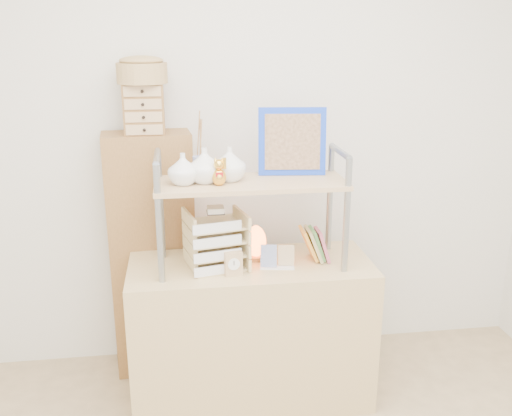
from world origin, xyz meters
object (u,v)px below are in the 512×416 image
Objects in this scene: cabinet at (153,255)px; salt_lamp at (256,242)px; letter_tray at (216,243)px; desk at (251,331)px.

salt_lamp is (0.53, -0.31, 0.17)m from cabinet.
letter_tray reaches higher than salt_lamp.
cabinet reaches higher than letter_tray.
desk is at bearing 6.07° from letter_tray.
salt_lamp is (0.03, 0.06, 0.47)m from desk.
letter_tray is (0.32, -0.39, 0.20)m from cabinet.
letter_tray is at bearing -173.93° from desk.
cabinet is 0.63m from salt_lamp.
cabinet reaches higher than desk.
salt_lamp is (0.20, 0.08, -0.03)m from letter_tray.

